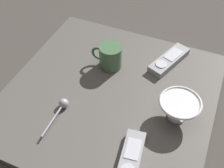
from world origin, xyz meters
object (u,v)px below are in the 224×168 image
at_px(tv_remote_near, 169,60).
at_px(coffee_mug, 110,56).
at_px(teaspoon, 62,106).
at_px(tv_remote_far, 131,158).
at_px(cereal_bowl, 179,108).

bearing_deg(tv_remote_near, coffee_mug, 27.09).
distance_m(coffee_mug, tv_remote_near, 0.21).
bearing_deg(coffee_mug, teaspoon, 76.02).
height_order(coffee_mug, teaspoon, coffee_mug).
distance_m(coffee_mug, teaspoon, 0.24).
height_order(coffee_mug, tv_remote_far, coffee_mug).
xyz_separation_m(coffee_mug, teaspoon, (0.06, 0.23, -0.03)).
xyz_separation_m(cereal_bowl, coffee_mug, (0.27, -0.13, 0.00)).
bearing_deg(tv_remote_near, teaspoon, 53.32).
bearing_deg(tv_remote_far, cereal_bowl, -112.35).
bearing_deg(tv_remote_near, cereal_bowl, 110.99).
bearing_deg(tv_remote_far, teaspoon, -17.50).
bearing_deg(tv_remote_near, tv_remote_far, 91.18).
xyz_separation_m(teaspoon, tv_remote_far, (-0.25, 0.08, -0.00)).
height_order(cereal_bowl, tv_remote_far, cereal_bowl).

